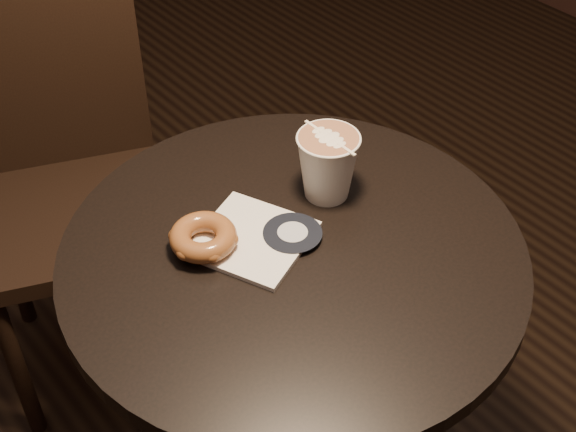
{
  "coord_description": "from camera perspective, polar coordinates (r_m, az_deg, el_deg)",
  "views": [
    {
      "loc": [
        -0.55,
        -0.66,
        1.58
      ],
      "look_at": [
        0.01,
        0.03,
        0.79
      ],
      "focal_mm": 50.0,
      "sensor_mm": 36.0,
      "label": 1
    }
  ],
  "objects": [
    {
      "name": "latte_cup",
      "position": [
        1.25,
        2.83,
        3.57
      ],
      "size": [
        0.1,
        0.1,
        0.11
      ],
      "primitive_type": null,
      "color": "white",
      "rests_on": "cafe_table"
    },
    {
      "name": "chair",
      "position": [
        1.75,
        -16.05,
        4.81
      ],
      "size": [
        0.53,
        0.53,
        1.03
      ],
      "rotation": [
        0.0,
        0.0,
        -0.39
      ],
      "color": "black",
      "rests_on": "ground"
    },
    {
      "name": "doughnut",
      "position": [
        1.18,
        -6.05,
        -1.5
      ],
      "size": [
        0.1,
        0.1,
        0.03
      ],
      "primitive_type": "torus",
      "color": "brown",
      "rests_on": "pastry_bag"
    },
    {
      "name": "cafe_table",
      "position": [
        1.34,
        0.32,
        -8.43
      ],
      "size": [
        0.7,
        0.7,
        0.75
      ],
      "color": "black",
      "rests_on": "ground"
    },
    {
      "name": "pastry_bag",
      "position": [
        1.2,
        -2.55,
        -1.63
      ],
      "size": [
        0.21,
        0.21,
        0.01
      ],
      "primitive_type": "cube",
      "rotation": [
        0.0,
        0.0,
        0.41
      ],
      "color": "white",
      "rests_on": "cafe_table"
    }
  ]
}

